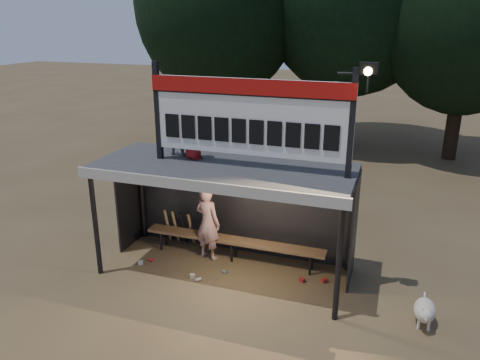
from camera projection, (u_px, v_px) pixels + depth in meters
The scene contains 12 objects.
ground at pixel (225, 271), 9.73m from camera, with size 80.00×80.00×0.00m, color brown.
player at pixel (208, 223), 10.02m from camera, with size 0.61×0.40×1.66m, color white.
child_a at pixel (177, 128), 9.50m from camera, with size 0.54×0.42×1.10m, color gray.
child_b at pixel (193, 133), 9.21m from camera, with size 0.50×0.33×1.02m, color maroon.
dugout_shelter at pixel (228, 184), 9.34m from camera, with size 5.10×2.08×2.32m.
scoreboard_assembly at pixel (251, 115), 8.46m from camera, with size 4.10×0.27×1.99m.
bench at pixel (234, 241), 10.08m from camera, with size 4.00×0.35×0.48m.
tree_left at pixel (218, 4), 18.09m from camera, with size 6.46×6.46×9.27m.
tree_right at pixel (470, 12), 15.87m from camera, with size 6.08×6.08×8.72m.
dog at pixel (425, 311), 7.93m from camera, with size 0.36×0.81×0.49m.
bats at pixel (179, 227), 10.76m from camera, with size 0.68×0.35×0.84m.
litter at pixel (218, 273), 9.59m from camera, with size 3.94×0.90×0.08m.
Camera 1 is at (3.10, -8.00, 4.97)m, focal length 35.00 mm.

